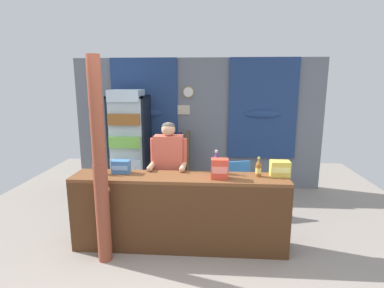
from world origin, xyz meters
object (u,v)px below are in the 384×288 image
stall_counter (179,208)px  timber_post (100,168)px  shopkeeper (169,164)px  snack_box_crackers (220,169)px  drink_fridge (130,139)px  plastic_lawn_chair (234,181)px  soda_bottle_grape_soda (216,163)px  snack_box_biscuit (121,167)px  snack_box_instant_noodle (280,169)px  soda_bottle_orange_soda (104,168)px  bottle_shelf_rack (177,160)px  soda_bottle_iced_tea (258,168)px

stall_counter → timber_post: timber_post is taller
stall_counter → shopkeeper: shopkeeper is taller
timber_post → snack_box_crackers: bearing=13.0°
stall_counter → drink_fridge: bearing=120.6°
shopkeeper → snack_box_crackers: 0.85m
drink_fridge → plastic_lawn_chair: bearing=-16.5°
timber_post → shopkeeper: 1.06m
soda_bottle_grape_soda → snack_box_crackers: size_ratio=1.23×
drink_fridge → shopkeeper: size_ratio=1.25×
stall_counter → shopkeeper: (-0.19, 0.53, 0.42)m
soda_bottle_grape_soda → snack_box_biscuit: (-1.22, -0.09, -0.04)m
snack_box_crackers → snack_box_instant_noodle: bearing=11.1°
plastic_lawn_chair → shopkeeper: size_ratio=0.55×
snack_box_crackers → drink_fridge: bearing=131.2°
plastic_lawn_chair → soda_bottle_orange_soda: soda_bottle_orange_soda is taller
bottle_shelf_rack → soda_bottle_grape_soda: size_ratio=3.90×
soda_bottle_iced_tea → stall_counter: bearing=-171.0°
timber_post → snack_box_crackers: (1.36, 0.31, -0.07)m
bottle_shelf_rack → snack_box_crackers: size_ratio=4.81×
bottle_shelf_rack → soda_bottle_orange_soda: bearing=-108.0°
soda_bottle_iced_tea → snack_box_instant_noodle: 0.27m
soda_bottle_grape_soda → shopkeeper: bearing=157.9°
stall_counter → plastic_lawn_chair: 1.56m
soda_bottle_iced_tea → snack_box_biscuit: size_ratio=1.10×
bottle_shelf_rack → soda_bottle_grape_soda: soda_bottle_grape_soda is taller
plastic_lawn_chair → snack_box_instant_noodle: (0.47, -1.15, 0.56)m
snack_box_instant_noodle → drink_fridge: bearing=144.2°
soda_bottle_orange_soda → snack_box_instant_noodle: soda_bottle_orange_soda is taller
shopkeeper → soda_bottle_grape_soda: bearing=-22.1°
snack_box_crackers → snack_box_instant_noodle: snack_box_crackers is taller
drink_fridge → snack_box_biscuit: drink_fridge is taller
soda_bottle_iced_tea → snack_box_biscuit: (-1.74, 0.02, -0.02)m
snack_box_instant_noodle → soda_bottle_grape_soda: bearing=174.6°
timber_post → bottle_shelf_rack: size_ratio=2.04×
soda_bottle_orange_soda → shopkeeper: bearing=29.3°
snack_box_instant_noodle → bottle_shelf_rack: bearing=127.5°
plastic_lawn_chair → soda_bottle_iced_tea: bearing=-80.3°
stall_counter → snack_box_crackers: bearing=5.1°
timber_post → snack_box_instant_noodle: bearing=12.3°
timber_post → soda_bottle_grape_soda: size_ratio=7.98×
snack_box_crackers → snack_box_biscuit: (-1.26, 0.13, -0.04)m
soda_bottle_orange_soda → snack_box_crackers: snack_box_crackers is taller
stall_counter → drink_fridge: drink_fridge is taller
soda_bottle_orange_soda → snack_box_biscuit: bearing=19.9°
soda_bottle_iced_tea → snack_box_crackers: 0.49m
plastic_lawn_chair → snack_box_biscuit: (-1.54, -1.17, 0.55)m
bottle_shelf_rack → soda_bottle_iced_tea: size_ratio=4.75×
snack_box_crackers → snack_box_instant_noodle: size_ratio=1.04×
plastic_lawn_chair → snack_box_instant_noodle: size_ratio=3.65×
plastic_lawn_chair → soda_bottle_orange_soda: size_ratio=4.30×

